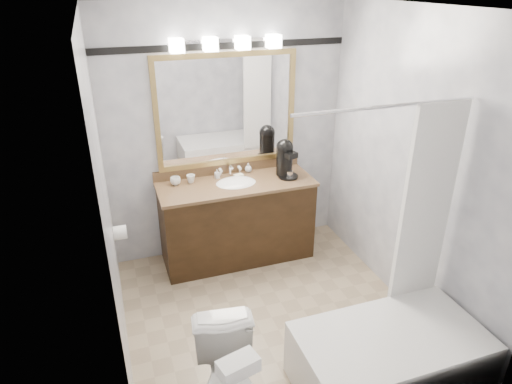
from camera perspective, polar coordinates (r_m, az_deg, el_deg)
room at (r=3.41m, az=2.29°, el=0.69°), size 2.42×2.62×2.52m
vanity at (r=4.64m, az=-2.43°, el=-3.41°), size 1.53×0.58×0.97m
mirror at (r=4.48m, az=-3.69°, el=10.13°), size 1.40×0.04×1.10m
vanity_light_bar at (r=4.30m, az=-3.72°, el=18.11°), size 1.02×0.14×0.12m
accent_stripe at (r=4.37m, az=-3.96°, el=17.77°), size 2.40×0.01×0.06m
bathtub at (r=3.54m, az=16.47°, el=-18.44°), size 1.30×0.75×1.96m
tp_roll at (r=4.06m, az=-16.63°, el=-4.88°), size 0.11×0.12×0.12m
tissue_box at (r=2.66m, az=-2.24°, el=-20.93°), size 0.25×0.17×0.09m
coffee_maker at (r=4.55m, az=3.65°, el=4.35°), size 0.20×0.25×0.38m
cup_left at (r=4.46m, az=-10.04°, el=1.36°), size 0.12×0.12×0.08m
cup_right at (r=4.49m, az=-8.15°, el=1.65°), size 0.10×0.10×0.08m
soap_bottle_a at (r=4.55m, az=-4.89°, el=2.29°), size 0.05×0.05×0.09m
soap_bottle_b at (r=4.68m, az=-0.98°, el=3.08°), size 0.09×0.09×0.09m
soap_bar at (r=4.57m, az=-2.19°, el=2.03°), size 0.10×0.08×0.03m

